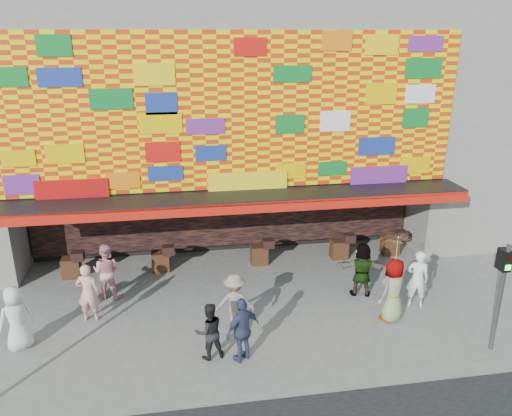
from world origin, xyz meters
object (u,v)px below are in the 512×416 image
object	(u,v)px
ped_b	(88,293)
parasol	(397,251)
ped_a	(16,318)
ped_h	(417,279)
ped_d	(235,302)
ped_e	(243,330)
ped_i	(107,271)
signal_right	(502,286)
ped_f	(362,269)
ped_c	(209,331)
ped_g	(393,290)

from	to	relation	value
ped_b	parasol	world-z (taller)	parasol
ped_a	ped_h	size ratio (longest dim) A/B	0.98
ped_d	ped_e	distance (m)	1.46
ped_d	ped_i	world-z (taller)	ped_i
ped_h	parasol	xyz separation A→B (m)	(-1.05, -0.61, 1.26)
signal_right	ped_e	bearing A→B (deg)	174.73
ped_d	ped_b	bearing A→B (deg)	-9.87
ped_f	ped_i	world-z (taller)	ped_i
ped_b	ped_c	distance (m)	4.05
ped_a	parasol	xyz separation A→B (m)	(10.27, -0.28, 1.28)
ped_e	ped_h	distance (m)	5.84
ped_d	ped_e	world-z (taller)	ped_e
signal_right	parasol	size ratio (longest dim) A/B	1.59
ped_g	signal_right	bearing A→B (deg)	111.33
ped_h	parasol	world-z (taller)	parasol
ped_e	ped_h	world-z (taller)	ped_h
ped_c	ped_i	xyz separation A→B (m)	(-2.92, 3.63, 0.14)
ped_d	ped_f	size ratio (longest dim) A/B	0.95
ped_b	ped_g	world-z (taller)	ped_g
ped_d	signal_right	bearing A→B (deg)	168.02
ped_c	ped_d	size ratio (longest dim) A/B	0.92
ped_g	ped_h	xyz separation A→B (m)	(1.05, 0.61, -0.04)
ped_h	ped_i	distance (m)	9.53
ped_a	parasol	world-z (taller)	parasol
ped_f	ped_h	world-z (taller)	ped_h
ped_b	ped_i	bearing A→B (deg)	-100.21
ped_a	ped_c	size ratio (longest dim) A/B	1.16
ped_c	parasol	size ratio (longest dim) A/B	0.81
ped_c	ped_h	size ratio (longest dim) A/B	0.84
ped_d	parasol	bearing A→B (deg)	-178.01
ped_a	ped_c	xyz separation A→B (m)	(4.93, -1.23, -0.13)
ped_a	ped_g	distance (m)	10.27
ped_h	ped_g	bearing A→B (deg)	50.33
parasol	ped_e	bearing A→B (deg)	-165.28
ped_e	parasol	bearing A→B (deg)	162.51
ped_i	ped_f	bearing A→B (deg)	-171.34
ped_f	ped_i	xyz separation A→B (m)	(-7.91, 1.14, 0.03)
ped_h	ped_c	bearing A→B (deg)	33.91
ped_a	ped_f	world-z (taller)	ped_a
ped_e	ped_a	bearing A→B (deg)	-46.52
ped_a	ped_g	xyz separation A→B (m)	(10.27, -0.28, 0.06)
ped_e	ped_i	xyz separation A→B (m)	(-3.74, 3.87, 0.03)
ped_g	ped_c	bearing A→B (deg)	-17.30
signal_right	ped_h	distance (m)	2.76
ped_a	ped_c	world-z (taller)	ped_a
ped_e	ped_f	bearing A→B (deg)	-179.01
ped_a	ped_f	distance (m)	10.00
ped_d	ped_g	xyz separation A→B (m)	(4.53, -0.28, 0.12)
ped_f	ped_g	xyz separation A→B (m)	(0.35, -1.54, 0.08)
ped_b	ped_d	distance (m)	4.25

